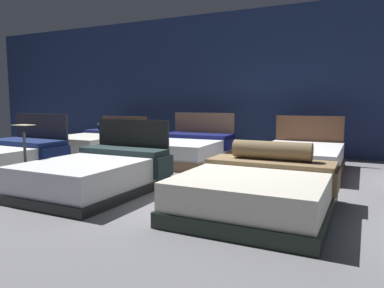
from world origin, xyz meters
TOP-DOWN VIEW (x-y plane):
  - ground_plane at (0.00, 0.00)m, footprint 18.00×18.00m
  - showroom_back_wall at (0.00, 3.32)m, footprint 18.00×0.06m
  - bed_1 at (-1.20, -1.47)m, footprint 1.54×1.98m
  - bed_2 at (1.11, -1.41)m, footprint 1.67×1.94m
  - bed_4 at (-3.46, 1.35)m, footprint 1.58×2.17m
  - bed_5 at (-1.20, 1.42)m, footprint 1.70×2.20m
  - bed_6 at (1.16, 1.36)m, footprint 1.46×2.15m
  - price_sign at (-2.30, -1.70)m, footprint 0.28×0.24m

SIDE VIEW (x-z plane):
  - ground_plane at x=0.00m, z-range -0.02..0.00m
  - bed_6 at x=1.16m, z-range -0.26..0.72m
  - bed_1 at x=-1.20m, z-range -0.24..0.74m
  - bed_2 at x=1.11m, z-range -0.13..0.63m
  - bed_5 at x=-1.20m, z-range -0.25..0.77m
  - bed_4 at x=-3.46m, z-range -0.18..0.72m
  - price_sign at x=-2.30m, z-range -0.11..0.82m
  - showroom_back_wall at x=0.00m, z-range 0.00..3.50m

